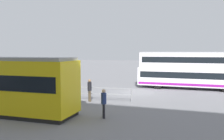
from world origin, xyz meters
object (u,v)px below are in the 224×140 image
object	(u,v)px
pedestrian_crossing	(104,101)
info_sign	(29,78)
pedestrian_near_railing	(90,89)
double_decker_bus	(193,70)

from	to	relation	value
pedestrian_crossing	info_sign	bearing A→B (deg)	-27.14
pedestrian_near_railing	info_sign	world-z (taller)	info_sign
info_sign	pedestrian_near_railing	bearing A→B (deg)	179.44
double_decker_bus	pedestrian_near_railing	bearing A→B (deg)	49.81
double_decker_bus	pedestrian_crossing	xyz separation A→B (m)	(5.11, 13.48, -0.99)
pedestrian_near_railing	double_decker_bus	bearing A→B (deg)	-130.19
pedestrian_near_railing	info_sign	size ratio (longest dim) A/B	0.71
double_decker_bus	pedestrian_near_railing	world-z (taller)	double_decker_bus
double_decker_bus	pedestrian_crossing	bearing A→B (deg)	69.23
pedestrian_near_railing	pedestrian_crossing	world-z (taller)	pedestrian_near_railing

